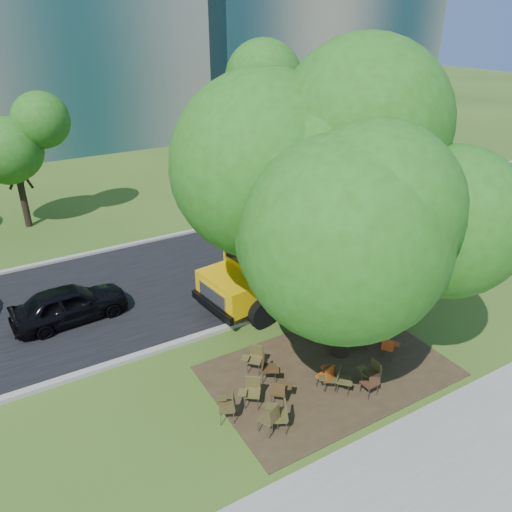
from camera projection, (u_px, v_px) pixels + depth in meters
ground at (292, 373)px, 14.76m from camera, size 160.00×160.00×0.00m
sidewalk at (420, 501)px, 10.87m from camera, size 60.00×4.00×0.04m
dirt_patch at (329, 371)px, 14.82m from camera, size 7.00×4.50×0.03m
asphalt_road at (195, 275)px, 20.18m from camera, size 80.00×8.00×0.04m
kerb_near at (243, 322)px, 17.05m from camera, size 80.00×0.25×0.14m
kerb_far at (159, 239)px, 23.33m from camera, size 80.00×0.25×0.14m
bg_tree_2 at (11, 142)px, 23.04m from camera, size 4.80×4.80×6.62m
bg_tree_3 at (273, 106)px, 27.03m from camera, size 5.60×5.60×7.84m
bg_tree_4 at (393, 109)px, 30.18m from camera, size 5.00×5.00×6.85m
main_tree at (354, 196)px, 13.31m from camera, size 7.20×7.20×8.81m
school_bus at (354, 227)px, 20.22m from camera, size 12.84×4.30×3.08m
chair_0 at (271, 416)px, 12.43m from camera, size 0.61×0.69×0.89m
chair_1 at (280, 390)px, 13.32m from camera, size 0.72×0.57×0.84m
chair_2 at (281, 413)px, 12.51m from camera, size 0.59×0.74×0.90m
chair_3 at (329, 375)px, 13.94m from camera, size 0.66×0.52×0.77m
chair_4 at (372, 381)px, 13.65m from camera, size 0.54×0.50×0.83m
chair_5 at (342, 378)px, 13.81m from camera, size 0.53×0.66×0.78m
chair_6 at (372, 371)px, 14.03m from camera, size 0.50×0.55×0.85m
chair_7 at (389, 346)px, 15.15m from camera, size 0.64×0.51×0.77m
chair_8 at (229, 404)px, 12.83m from camera, size 0.55×0.70×0.86m
chair_9 at (251, 389)px, 13.33m from camera, size 0.75×0.59×0.88m
chair_10 at (267, 366)px, 14.18m from camera, size 0.59×0.75×0.88m
chair_11 at (327, 375)px, 13.94m from camera, size 0.54×0.58×0.80m
chair_12 at (364, 326)px, 15.99m from camera, size 0.54×0.69×0.88m
chair_13 at (391, 330)px, 15.81m from camera, size 0.61×0.50×0.85m
chair_14 at (254, 356)px, 14.62m from camera, size 0.75×0.59×0.87m
chair_15 at (368, 333)px, 15.74m from camera, size 0.54×0.61×0.79m
black_car at (70, 304)px, 17.02m from camera, size 3.93×1.80×1.30m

